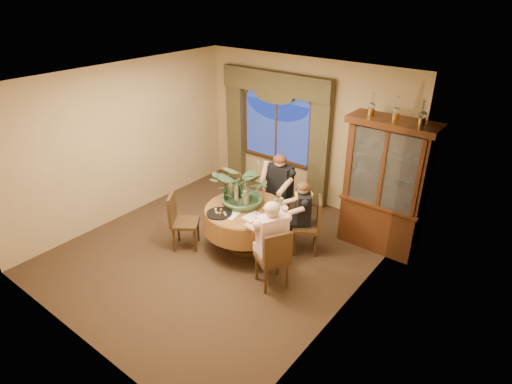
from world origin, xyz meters
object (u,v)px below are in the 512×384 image
Objects in this scene: chair_back at (276,198)px; wine_bottle_3 at (236,192)px; chair_back_right at (306,225)px; chair_right at (272,257)px; wine_bottle_1 at (226,193)px; dining_table at (246,228)px; oil_lamp_left at (372,104)px; stoneware_vase at (245,197)px; person_back at (280,190)px; oil_lamp_center at (397,108)px; wine_bottle_0 at (230,190)px; person_pink at (272,244)px; china_cabinet at (385,187)px; chair_front_left at (185,221)px; olive_bowl at (247,209)px; wine_bottle_2 at (240,190)px; oil_lamp_right at (423,113)px; centerpiece_plant at (245,168)px; person_scarf at (303,216)px.

chair_back is 1.02m from wine_bottle_3.
chair_back_right is 1.04m from chair_back.
wine_bottle_1 reaches higher than chair_right.
dining_table is 2.77m from oil_lamp_left.
chair_right is at bearing -31.73° from stoneware_vase.
wine_bottle_3 is at bearing -140.39° from oil_lamp_left.
person_back reaches higher than dining_table.
person_back is 0.95m from wine_bottle_3.
chair_right is (-0.80, -1.91, -1.89)m from oil_lamp_center.
wine_bottle_1 is (0.01, -0.13, 0.00)m from wine_bottle_0.
chair_back is 3.82× the size of stoneware_vase.
oil_lamp_left is 2.57m from person_pink.
dining_table is 1.02m from person_back.
person_pink is 4.03× the size of wine_bottle_1.
wine_bottle_3 is (-1.97, -1.31, -0.18)m from china_cabinet.
wine_bottle_3 is (-1.09, -0.44, 0.44)m from chair_back_right.
person_back is 4.16× the size of wine_bottle_3.
olive_bowl is (0.86, 0.55, 0.29)m from chair_front_left.
oil_lamp_center reaches higher than wine_bottle_3.
china_cabinet is 2.22m from stoneware_vase.
chair_front_left is at bearing -136.76° from stoneware_vase.
wine_bottle_2 is (-1.13, 0.66, 0.25)m from person_pink.
oil_lamp_center is 0.26× the size of person_pink.
oil_lamp_center is 2.92m from wine_bottle_1.
wine_bottle_0 is at bearing -148.13° from china_cabinet.
oil_lamp_right is 3.16m from wine_bottle_0.
dining_table is 1.24× the size of centerpiece_plant.
oil_lamp_right is at bearing 0.00° from china_cabinet.
person_scarf is at bearing -125.65° from oil_lamp_left.
china_cabinet is 13.96× the size of olive_bowl.
person_pink is at bearing -23.83° from wine_bottle_0.
oil_lamp_left is 0.35× the size of chair_back.
oil_lamp_left is 2.61m from wine_bottle_0.
oil_lamp_right is 2.94m from stoneware_vase.
centerpiece_plant is 3.48× the size of wine_bottle_2.
person_back reaches higher than chair_back.
wine_bottle_1 is (-2.09, -1.44, -1.45)m from oil_lamp_center.
wine_bottle_1 is (-1.29, 0.48, 0.44)m from chair_right.
person_back reaches higher than wine_bottle_3.
stoneware_vase is at bearing -28.75° from centerpiece_plant.
wine_bottle_0 is at bearing -179.32° from stoneware_vase.
chair_front_left is 0.72× the size of person_pink.
centerpiece_plant reaches higher than person_pink.
wine_bottle_3 is at bearing 158.26° from olive_bowl.
olive_bowl is 0.42m from wine_bottle_2.
china_cabinet is 1.65× the size of person_pink.
dining_table is 0.95m from person_scarf.
olive_bowl reaches higher than dining_table.
oil_lamp_left is at bearing 180.00° from china_cabinet.
person_back is at bearing 91.06° from dining_table.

